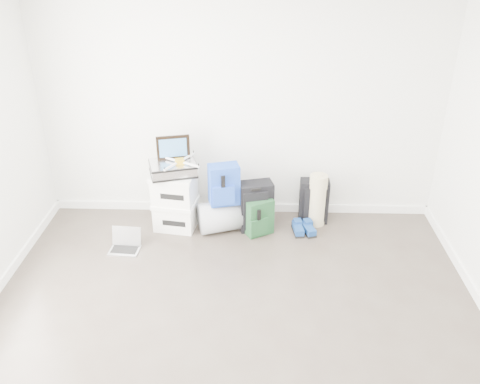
{
  "coord_description": "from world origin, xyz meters",
  "views": [
    {
      "loc": [
        0.17,
        -2.88,
        3.09
      ],
      "look_at": [
        0.02,
        1.9,
        0.57
      ],
      "focal_mm": 38.0,
      "sensor_mm": 36.0,
      "label": 1
    }
  ],
  "objects_px": {
    "large_suitcase": "(256,206)",
    "duffel_bag": "(225,216)",
    "boxes_stack": "(175,201)",
    "briefcase": "(173,168)",
    "carry_on": "(314,201)",
    "laptop": "(125,244)"
  },
  "relations": [
    {
      "from": "briefcase",
      "to": "laptop",
      "type": "height_order",
      "value": "briefcase"
    },
    {
      "from": "duffel_bag",
      "to": "large_suitcase",
      "type": "xyz_separation_m",
      "value": [
        0.35,
        0.03,
        0.11
      ]
    },
    {
      "from": "boxes_stack",
      "to": "briefcase",
      "type": "relative_size",
      "value": 1.39
    },
    {
      "from": "briefcase",
      "to": "duffel_bag",
      "type": "xyz_separation_m",
      "value": [
        0.56,
        -0.04,
        -0.56
      ]
    },
    {
      "from": "briefcase",
      "to": "laptop",
      "type": "xyz_separation_m",
      "value": [
        -0.49,
        -0.47,
        -0.69
      ]
    },
    {
      "from": "boxes_stack",
      "to": "laptop",
      "type": "height_order",
      "value": "boxes_stack"
    },
    {
      "from": "boxes_stack",
      "to": "duffel_bag",
      "type": "bearing_deg",
      "value": 4.85
    },
    {
      "from": "boxes_stack",
      "to": "carry_on",
      "type": "xyz_separation_m",
      "value": [
        1.58,
        0.18,
        -0.08
      ]
    },
    {
      "from": "duffel_bag",
      "to": "large_suitcase",
      "type": "relative_size",
      "value": 1.0
    },
    {
      "from": "laptop",
      "to": "duffel_bag",
      "type": "bearing_deg",
      "value": 26.82
    },
    {
      "from": "briefcase",
      "to": "duffel_bag",
      "type": "bearing_deg",
      "value": -20.65
    },
    {
      "from": "large_suitcase",
      "to": "boxes_stack",
      "type": "bearing_deg",
      "value": 165.22
    },
    {
      "from": "duffel_bag",
      "to": "carry_on",
      "type": "distance_m",
      "value": 1.05
    },
    {
      "from": "large_suitcase",
      "to": "duffel_bag",
      "type": "bearing_deg",
      "value": 171.33
    },
    {
      "from": "duffel_bag",
      "to": "carry_on",
      "type": "relative_size",
      "value": 1.11
    },
    {
      "from": "boxes_stack",
      "to": "laptop",
      "type": "bearing_deg",
      "value": -126.63
    },
    {
      "from": "boxes_stack",
      "to": "duffel_bag",
      "type": "relative_size",
      "value": 1.16
    },
    {
      "from": "boxes_stack",
      "to": "laptop",
      "type": "relative_size",
      "value": 2.02
    },
    {
      "from": "briefcase",
      "to": "carry_on",
      "type": "height_order",
      "value": "briefcase"
    },
    {
      "from": "briefcase",
      "to": "carry_on",
      "type": "xyz_separation_m",
      "value": [
        1.58,
        0.18,
        -0.48
      ]
    },
    {
      "from": "carry_on",
      "to": "briefcase",
      "type": "bearing_deg",
      "value": -171.58
    },
    {
      "from": "large_suitcase",
      "to": "carry_on",
      "type": "height_order",
      "value": "large_suitcase"
    }
  ]
}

